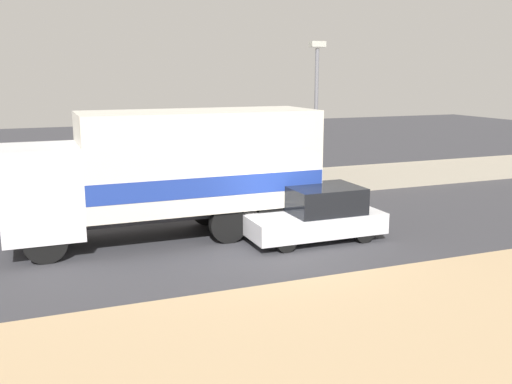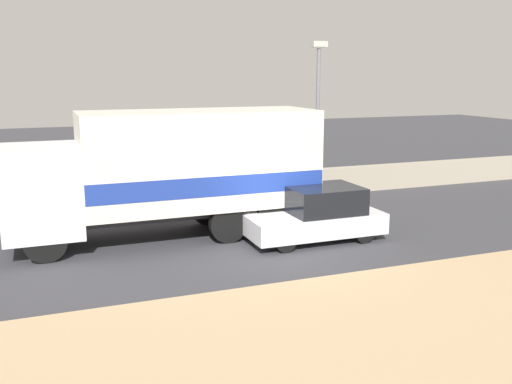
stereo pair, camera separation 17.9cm
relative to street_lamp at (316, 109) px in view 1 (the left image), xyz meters
name	(u,v)px [view 1 (the left image)]	position (x,y,z in m)	size (l,w,h in m)	color
ground_plane	(280,248)	(-3.59, -4.91, -3.43)	(80.00, 80.00, 0.00)	#38383D
dirt_shoulder_foreground	(402,331)	(-3.59, -10.48, -3.41)	(60.00, 6.10, 0.04)	tan
stone_wall_backdrop	(214,190)	(-3.59, 0.98, -2.92)	(60.00, 0.35, 1.02)	#A39984
street_lamp	(316,109)	(0.00, 0.00, 0.00)	(0.56, 0.28, 5.79)	slate
box_truck	(175,169)	(-5.95, -2.85, -1.43)	(8.68, 2.52, 3.65)	silver
car_hatchback	(317,214)	(-2.28, -4.55, -2.69)	(3.90, 1.79, 1.53)	silver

